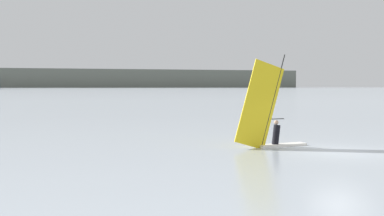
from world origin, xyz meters
TOP-DOWN VIEW (x-y plane):
  - ground_plane at (0.00, 0.00)m, footprint 4000.00×4000.00m
  - windsurfer at (-2.03, 2.56)m, footprint 3.94×0.68m
  - distant_headland at (226.31, 1061.87)m, footprint 736.79×577.08m

SIDE VIEW (x-z plane):
  - ground_plane at x=0.00m, z-range 0.00..0.00m
  - windsurfer at x=-2.03m, z-range -1.02..3.54m
  - distant_headland at x=226.31m, z-range 0.00..35.78m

